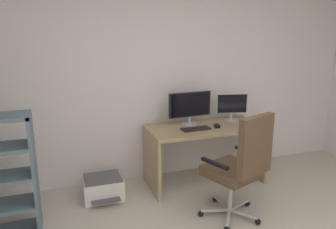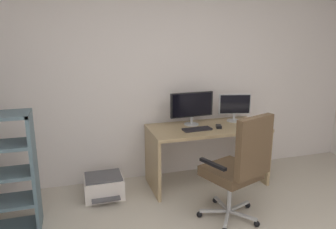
% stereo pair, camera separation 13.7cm
% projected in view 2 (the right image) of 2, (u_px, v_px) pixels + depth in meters
% --- Properties ---
extents(wall_back, '(5.48, 0.10, 2.58)m').
position_uv_depth(wall_back, '(163.00, 78.00, 4.10)').
color(wall_back, silver).
rests_on(wall_back, ground).
extents(desk, '(1.42, 0.67, 0.73)m').
position_uv_depth(desk, '(207.00, 142.00, 3.98)').
color(desk, tan).
rests_on(desk, ground).
extents(monitor_main, '(0.55, 0.18, 0.41)m').
position_uv_depth(monitor_main, '(192.00, 106.00, 3.96)').
color(monitor_main, '#B2B5B7').
rests_on(monitor_main, desk).
extents(monitor_secondary, '(0.41, 0.18, 0.36)m').
position_uv_depth(monitor_secondary, '(235.00, 106.00, 4.13)').
color(monitor_secondary, '#B2B5B7').
rests_on(monitor_secondary, desk).
extents(keyboard, '(0.35, 0.15, 0.02)m').
position_uv_depth(keyboard, '(197.00, 129.00, 3.80)').
color(keyboard, black).
rests_on(keyboard, desk).
extents(computer_mouse, '(0.09, 0.11, 0.03)m').
position_uv_depth(computer_mouse, '(219.00, 127.00, 3.88)').
color(computer_mouse, black).
rests_on(computer_mouse, desk).
extents(office_chair, '(0.63, 0.68, 1.12)m').
position_uv_depth(office_chair, '(239.00, 165.00, 3.11)').
color(office_chair, '#B7BABC').
rests_on(office_chair, ground).
extents(printer, '(0.44, 0.44, 0.26)m').
position_uv_depth(printer, '(104.00, 186.00, 3.73)').
color(printer, silver).
rests_on(printer, ground).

